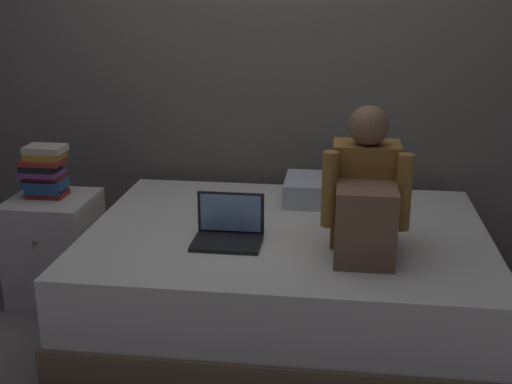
{
  "coord_description": "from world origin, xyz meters",
  "views": [
    {
      "loc": [
        0.44,
        -2.71,
        1.7
      ],
      "look_at": [
        0.07,
        0.1,
        0.78
      ],
      "focal_mm": 45.69,
      "sensor_mm": 36.0,
      "label": 1
    }
  ],
  "objects_px": {
    "nightstand": "(56,248)",
    "bed": "(286,278)",
    "person_sitting": "(365,198)",
    "laptop": "(229,230)",
    "book_stack": "(44,171)",
    "pillow": "(336,191)"
  },
  "relations": [
    {
      "from": "nightstand",
      "to": "bed",
      "type": "bearing_deg",
      "value": -6.76
    },
    {
      "from": "person_sitting",
      "to": "laptop",
      "type": "xyz_separation_m",
      "value": [
        -0.63,
        0.02,
        -0.2
      ]
    },
    {
      "from": "person_sitting",
      "to": "book_stack",
      "type": "bearing_deg",
      "value": 166.83
    },
    {
      "from": "bed",
      "to": "nightstand",
      "type": "height_order",
      "value": "nightstand"
    },
    {
      "from": "book_stack",
      "to": "nightstand",
      "type": "bearing_deg",
      "value": -33.97
    },
    {
      "from": "bed",
      "to": "book_stack",
      "type": "xyz_separation_m",
      "value": [
        -1.33,
        0.17,
        0.47
      ]
    },
    {
      "from": "book_stack",
      "to": "laptop",
      "type": "bearing_deg",
      "value": -19.28
    },
    {
      "from": "bed",
      "to": "nightstand",
      "type": "distance_m",
      "value": 1.31
    },
    {
      "from": "laptop",
      "to": "book_stack",
      "type": "height_order",
      "value": "book_stack"
    },
    {
      "from": "laptop",
      "to": "book_stack",
      "type": "distance_m",
      "value": 1.14
    },
    {
      "from": "bed",
      "to": "pillow",
      "type": "height_order",
      "value": "pillow"
    },
    {
      "from": "person_sitting",
      "to": "pillow",
      "type": "relative_size",
      "value": 1.17
    },
    {
      "from": "nightstand",
      "to": "person_sitting",
      "type": "distance_m",
      "value": 1.78
    },
    {
      "from": "bed",
      "to": "laptop",
      "type": "relative_size",
      "value": 6.25
    },
    {
      "from": "person_sitting",
      "to": "pillow",
      "type": "xyz_separation_m",
      "value": [
        -0.13,
        0.67,
        -0.19
      ]
    },
    {
      "from": "laptop",
      "to": "pillow",
      "type": "relative_size",
      "value": 0.57
    },
    {
      "from": "bed",
      "to": "nightstand",
      "type": "xyz_separation_m",
      "value": [
        -1.3,
        0.15,
        0.03
      ]
    },
    {
      "from": "nightstand",
      "to": "book_stack",
      "type": "height_order",
      "value": "book_stack"
    },
    {
      "from": "bed",
      "to": "pillow",
      "type": "relative_size",
      "value": 3.57
    },
    {
      "from": "person_sitting",
      "to": "book_stack",
      "type": "height_order",
      "value": "person_sitting"
    },
    {
      "from": "pillow",
      "to": "book_stack",
      "type": "xyz_separation_m",
      "value": [
        -1.56,
        -0.28,
        0.13
      ]
    },
    {
      "from": "bed",
      "to": "pillow",
      "type": "bearing_deg",
      "value": 62.97
    }
  ]
}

